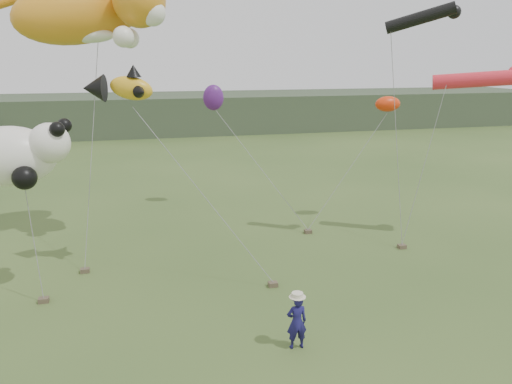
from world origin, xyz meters
TOP-DOWN VIEW (x-y plane):
  - ground at (0.00, 0.00)m, footprint 120.00×120.00m
  - headland at (-3.11, 44.69)m, footprint 90.00×13.00m
  - festival_attendant at (-0.43, -0.74)m, footprint 0.60×0.40m
  - sandbag_anchors at (-1.00, 5.40)m, footprint 14.63×5.34m
  - cat_kite at (-5.81, 9.35)m, footprint 7.37×4.79m
  - fish_kite at (-5.01, 5.80)m, footprint 2.62×1.71m
  - tube_kites at (8.83, 5.82)m, footprint 5.88×2.27m
  - panda_kite at (-8.29, 4.54)m, footprint 3.44×2.22m
  - misc_kites at (2.56, 11.80)m, footprint 8.81×5.21m

SIDE VIEW (x-z plane):
  - ground at x=0.00m, z-range 0.00..0.00m
  - sandbag_anchors at x=-1.00m, z-range 0.00..0.17m
  - festival_attendant at x=-0.43m, z-range 0.00..1.61m
  - headland at x=-3.11m, z-range -0.08..3.92m
  - panda_kite at x=-8.29m, z-range 3.90..6.04m
  - misc_kites at x=2.56m, z-range 5.28..6.61m
  - fish_kite at x=-5.01m, z-range 6.32..7.66m
  - tube_kites at x=8.83m, z-range 6.23..9.68m
  - cat_kite at x=-5.81m, z-range 8.10..11.56m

